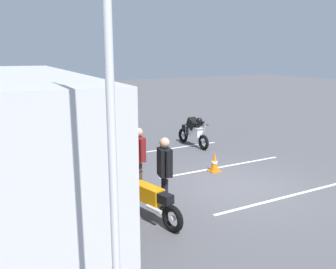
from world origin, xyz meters
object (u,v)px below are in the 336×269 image
Objects in this scene: tour_bus at (23,139)px; flagpole at (109,98)px; spectator_far_left at (165,168)px; spectator_far_right at (93,131)px; spectator_centre at (120,146)px; parked_motorcycle_silver at (150,201)px; stunt_motorcycle at (193,131)px; spectator_right at (104,138)px; spectator_left at (139,154)px; traffic_cone at (214,162)px.

flagpole is at bearing 179.58° from tour_bus.
flagpole is at bearing 145.47° from spectator_far_left.
spectator_far_right is (2.75, -2.63, -0.60)m from tour_bus.
spectator_centre is 0.86× the size of parked_motorcycle_silver.
flagpole reaches higher than spectator_centre.
spectator_far_left is 0.27× the size of flagpole.
stunt_motorcycle is 0.31× the size of flagpole.
tour_bus reaches higher than spectator_right.
stunt_motorcycle is at bearing -49.39° from spectator_left.
tour_bus is at bearing 74.55° from spectator_left.
stunt_motorcycle is at bearing -91.16° from spectator_far_right.
spectator_left is at bearing -26.98° from flagpole.
spectator_left is 3.52m from spectator_far_right.
stunt_motorcycle is at bearing -21.36° from traffic_cone.
tour_bus is 2.74m from spectator_centre.
parked_motorcycle_silver is at bearing 171.25° from spectator_centre.
spectator_far_right is at bearing -43.68° from tour_bus.
spectator_centre is 2.44m from spectator_far_right.
tour_bus is 6.49m from flagpole.
spectator_right is 8.66m from flagpole.
spectator_far_left is 0.89× the size of parked_motorcycle_silver.
spectator_right is at bearing -179.60° from spectator_far_right.
spectator_far_left is 0.88× the size of stunt_motorcycle.
tour_bus is 5.39× the size of spectator_far_right.
parked_motorcycle_silver is at bearing 174.23° from spectator_right.
spectator_far_left is 3.44m from traffic_cone.
stunt_motorcycle is 11.56m from flagpole.
spectator_far_left is 5.43m from flagpole.
spectator_right is 2.73× the size of traffic_cone.
parked_motorcycle_silver is 6.89m from stunt_motorcycle.
stunt_motorcycle is (-0.08, -4.13, -0.43)m from spectator_far_right.
spectator_left is at bearing 130.61° from stunt_motorcycle.
spectator_left is 0.86× the size of stunt_motorcycle.
parked_motorcycle_silver is (-2.82, 0.43, -0.56)m from spectator_centre.
spectator_far_left is at bearing -177.60° from spectator_centre.
spectator_right is (2.40, 0.12, -0.04)m from spectator_left.
tour_bus is 5.33× the size of spectator_left.
spectator_far_right is 0.85× the size of stunt_motorcycle.
flagpole reaches higher than stunt_motorcycle.
flagpole is (-6.27, 0.05, 1.67)m from tour_bus.
parked_motorcycle_silver is at bearing 175.53° from spectator_far_right.
spectator_far_right is 2.78× the size of traffic_cone.
tour_bus is at bearing -0.42° from flagpole.
traffic_cone is at bearing -57.58° from parked_motorcycle_silver.
spectator_centre is 0.26× the size of flagpole.
tour_bus reaches higher than spectator_left.
spectator_far_right is 4.16m from stunt_motorcycle.
parked_motorcycle_silver is at bearing 122.42° from traffic_cone.
flagpole is at bearing 153.02° from spectator_left.
spectator_left reaches higher than spectator_far_right.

